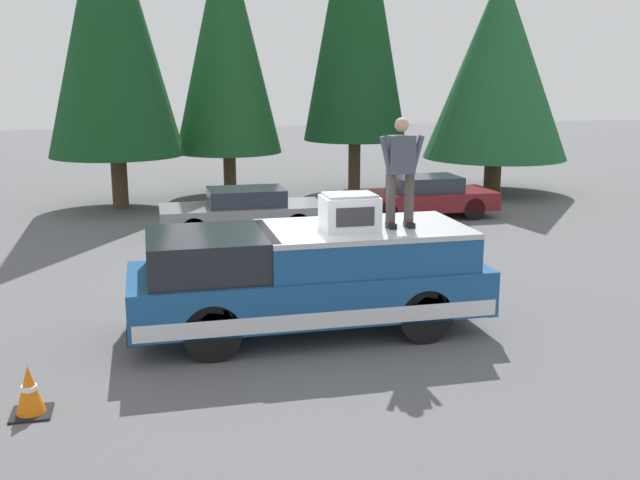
% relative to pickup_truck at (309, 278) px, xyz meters
% --- Properties ---
extents(ground_plane, '(90.00, 90.00, 0.00)m').
position_rel_pickup_truck_xyz_m(ground_plane, '(0.15, 0.25, -0.87)').
color(ground_plane, '#565659').
extents(pickup_truck, '(2.01, 5.54, 1.65)m').
position_rel_pickup_truck_xyz_m(pickup_truck, '(0.00, 0.00, 0.00)').
color(pickup_truck, navy).
rests_on(pickup_truck, ground).
extents(compressor_unit, '(0.65, 0.84, 0.56)m').
position_rel_pickup_truck_xyz_m(compressor_unit, '(-0.20, -0.59, 1.05)').
color(compressor_unit, silver).
rests_on(compressor_unit, pickup_truck).
extents(person_on_truck_bed, '(0.29, 0.72, 1.69)m').
position_rel_pickup_truck_xyz_m(person_on_truck_bed, '(-0.19, -1.40, 1.68)').
color(person_on_truck_bed, '#423D38').
rests_on(person_on_truck_bed, pickup_truck).
extents(parked_car_maroon, '(1.64, 4.10, 1.16)m').
position_rel_pickup_truck_xyz_m(parked_car_maroon, '(8.44, -5.13, -0.29)').
color(parked_car_maroon, maroon).
rests_on(parked_car_maroon, ground).
extents(parked_car_grey, '(1.64, 4.10, 1.16)m').
position_rel_pickup_truck_xyz_m(parked_car_grey, '(7.38, 0.06, -0.29)').
color(parked_car_grey, gray).
rests_on(parked_car_grey, ground).
extents(traffic_cone, '(0.47, 0.47, 0.62)m').
position_rel_pickup_truck_xyz_m(traffic_cone, '(-2.09, 3.88, -0.58)').
color(traffic_cone, black).
rests_on(traffic_cone, ground).
extents(conifer_far_left, '(4.76, 4.76, 7.34)m').
position_rel_pickup_truck_xyz_m(conifer_far_left, '(12.05, -9.08, 3.37)').
color(conifer_far_left, '#4C3826').
rests_on(conifer_far_left, ground).
extents(conifer_center_left, '(3.47, 3.47, 8.76)m').
position_rel_pickup_truck_xyz_m(conifer_center_left, '(13.60, -0.31, 4.21)').
color(conifer_center_left, '#4C3826').
rests_on(conifer_center_left, ground).
extents(conifer_center_right, '(3.96, 3.96, 9.44)m').
position_rel_pickup_truck_xyz_m(conifer_center_right, '(12.03, 3.19, 4.62)').
color(conifer_center_right, '#4C3826').
rests_on(conifer_center_right, ground).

